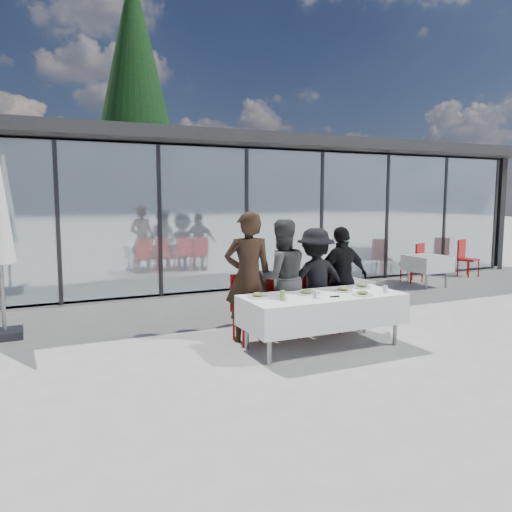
{
  "coord_description": "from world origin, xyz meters",
  "views": [
    {
      "loc": [
        -3.42,
        -6.08,
        2.09
      ],
      "look_at": [
        -0.04,
        1.2,
        1.15
      ],
      "focal_mm": 35.0,
      "sensor_mm": 36.0,
      "label": 1
    }
  ],
  "objects_px": {
    "juice_bottle": "(283,295)",
    "folded_eyeglasses": "(335,297)",
    "plate_b": "(307,293)",
    "dining_table": "(322,309)",
    "plate_extra": "(362,294)",
    "diner_chair_a": "(247,304)",
    "spare_table_right": "(427,263)",
    "plate_d": "(362,286)",
    "spare_chair_b": "(415,261)",
    "diner_d": "(342,278)",
    "diner_c": "(315,281)",
    "conifer_tree": "(135,91)",
    "diner_a": "(248,277)",
    "diner_chair_d": "(340,295)",
    "diner_chair_b": "(280,301)",
    "diner_b": "(281,279)",
    "spare_chair_a": "(465,256)",
    "plate_c": "(343,290)",
    "lounger": "(342,276)",
    "plate_a": "(258,296)",
    "diner_chair_c": "(314,298)"
  },
  "relations": [
    {
      "from": "diner_chair_a",
      "to": "diner_chair_d",
      "type": "bearing_deg",
      "value": 0.0
    },
    {
      "from": "diner_chair_b",
      "to": "conifer_tree",
      "type": "relative_size",
      "value": 0.09
    },
    {
      "from": "dining_table",
      "to": "diner_chair_c",
      "type": "height_order",
      "value": "diner_chair_c"
    },
    {
      "from": "plate_d",
      "to": "conifer_tree",
      "type": "height_order",
      "value": "conifer_tree"
    },
    {
      "from": "diner_c",
      "to": "plate_b",
      "type": "bearing_deg",
      "value": 57.4
    },
    {
      "from": "diner_chair_a",
      "to": "diner_b",
      "type": "bearing_deg",
      "value": -3.22
    },
    {
      "from": "diner_c",
      "to": "lounger",
      "type": "distance_m",
      "value": 4.16
    },
    {
      "from": "diner_chair_d",
      "to": "conifer_tree",
      "type": "bearing_deg",
      "value": 92.78
    },
    {
      "from": "plate_b",
      "to": "diner_chair_b",
      "type": "bearing_deg",
      "value": 97.12
    },
    {
      "from": "plate_extra",
      "to": "juice_bottle",
      "type": "bearing_deg",
      "value": 172.14
    },
    {
      "from": "dining_table",
      "to": "folded_eyeglasses",
      "type": "xyz_separation_m",
      "value": [
        0.05,
        -0.22,
        0.22
      ]
    },
    {
      "from": "dining_table",
      "to": "diner_c",
      "type": "bearing_deg",
      "value": 65.97
    },
    {
      "from": "diner_b",
      "to": "diner_a",
      "type": "bearing_deg",
      "value": 9.01
    },
    {
      "from": "dining_table",
      "to": "lounger",
      "type": "bearing_deg",
      "value": 52.03
    },
    {
      "from": "plate_b",
      "to": "plate_extra",
      "type": "height_order",
      "value": "same"
    },
    {
      "from": "plate_b",
      "to": "plate_d",
      "type": "xyz_separation_m",
      "value": [
        1.01,
        0.1,
        0.0
      ]
    },
    {
      "from": "diner_chair_a",
      "to": "conifer_tree",
      "type": "bearing_deg",
      "value": 85.34
    },
    {
      "from": "plate_c",
      "to": "juice_bottle",
      "type": "xyz_separation_m",
      "value": [
        -1.09,
        -0.19,
        0.04
      ]
    },
    {
      "from": "diner_chair_a",
      "to": "lounger",
      "type": "height_order",
      "value": "diner_chair_a"
    },
    {
      "from": "dining_table",
      "to": "diner_b",
      "type": "xyz_separation_m",
      "value": [
        -0.27,
        0.72,
        0.35
      ]
    },
    {
      "from": "spare_chair_a",
      "to": "spare_chair_b",
      "type": "distance_m",
      "value": 1.92
    },
    {
      "from": "diner_chair_c",
      "to": "diner_d",
      "type": "xyz_separation_m",
      "value": [
        0.49,
        -0.03,
        0.28
      ]
    },
    {
      "from": "plate_d",
      "to": "spare_chair_b",
      "type": "distance_m",
      "value": 5.41
    },
    {
      "from": "juice_bottle",
      "to": "folded_eyeglasses",
      "type": "relative_size",
      "value": 0.95
    },
    {
      "from": "plate_c",
      "to": "conifer_tree",
      "type": "bearing_deg",
      "value": 90.82
    },
    {
      "from": "juice_bottle",
      "to": "folded_eyeglasses",
      "type": "xyz_separation_m",
      "value": [
        0.74,
        -0.11,
        -0.06
      ]
    },
    {
      "from": "dining_table",
      "to": "diner_d",
      "type": "xyz_separation_m",
      "value": [
        0.82,
        0.72,
        0.28
      ]
    },
    {
      "from": "dining_table",
      "to": "plate_extra",
      "type": "distance_m",
      "value": 0.59
    },
    {
      "from": "diner_chair_d",
      "to": "plate_b",
      "type": "distance_m",
      "value": 1.22
    },
    {
      "from": "diner_c",
      "to": "lounger",
      "type": "bearing_deg",
      "value": -123.27
    },
    {
      "from": "diner_d",
      "to": "spare_chair_b",
      "type": "height_order",
      "value": "diner_d"
    },
    {
      "from": "dining_table",
      "to": "juice_bottle",
      "type": "distance_m",
      "value": 0.75
    },
    {
      "from": "lounger",
      "to": "conifer_tree",
      "type": "height_order",
      "value": "conifer_tree"
    },
    {
      "from": "diner_chair_b",
      "to": "diner_chair_d",
      "type": "height_order",
      "value": "same"
    },
    {
      "from": "diner_chair_c",
      "to": "plate_b",
      "type": "xyz_separation_m",
      "value": [
        -0.51,
        -0.64,
        0.24
      ]
    },
    {
      "from": "diner_a",
      "to": "plate_b",
      "type": "bearing_deg",
      "value": 149.8
    },
    {
      "from": "diner_d",
      "to": "plate_extra",
      "type": "height_order",
      "value": "diner_d"
    },
    {
      "from": "plate_a",
      "to": "conifer_tree",
      "type": "bearing_deg",
      "value": 85.15
    },
    {
      "from": "dining_table",
      "to": "diner_chair_d",
      "type": "height_order",
      "value": "diner_chair_d"
    },
    {
      "from": "spare_chair_a",
      "to": "diner_chair_d",
      "type": "bearing_deg",
      "value": -153.21
    },
    {
      "from": "diner_chair_d",
      "to": "lounger",
      "type": "xyz_separation_m",
      "value": [
        2.19,
        3.1,
        -0.28
      ]
    },
    {
      "from": "diner_a",
      "to": "spare_chair_b",
      "type": "xyz_separation_m",
      "value": [
        5.82,
        2.91,
        -0.41
      ]
    },
    {
      "from": "plate_extra",
      "to": "juice_bottle",
      "type": "xyz_separation_m",
      "value": [
        -1.16,
        0.16,
        0.04
      ]
    },
    {
      "from": "diner_chair_b",
      "to": "spare_chair_a",
      "type": "relative_size",
      "value": 1.0
    },
    {
      "from": "diner_c",
      "to": "plate_a",
      "type": "xyz_separation_m",
      "value": [
        -1.22,
        -0.52,
        -0.04
      ]
    },
    {
      "from": "diner_chair_a",
      "to": "spare_chair_a",
      "type": "xyz_separation_m",
      "value": [
        7.73,
        3.08,
        0.0
      ]
    },
    {
      "from": "diner_chair_c",
      "to": "diner_chair_d",
      "type": "bearing_deg",
      "value": 0.0
    },
    {
      "from": "folded_eyeglasses",
      "to": "plate_b",
      "type": "bearing_deg",
      "value": 126.25
    },
    {
      "from": "diner_chair_c",
      "to": "plate_a",
      "type": "relative_size",
      "value": 3.41
    },
    {
      "from": "diner_chair_a",
      "to": "spare_table_right",
      "type": "distance_m",
      "value": 6.06
    }
  ]
}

